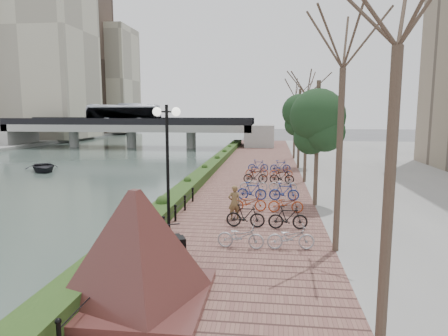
% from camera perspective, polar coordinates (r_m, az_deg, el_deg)
% --- Properties ---
extents(ground, '(220.00, 220.00, 0.00)m').
position_cam_1_polar(ground, '(14.46, -17.36, -14.42)').
color(ground, '#59595B').
rests_on(ground, ground).
extents(river_water, '(30.00, 130.00, 0.02)m').
position_cam_1_polar(river_water, '(42.84, -22.09, 0.28)').
color(river_water, '#43544B').
rests_on(river_water, ground).
extents(promenade, '(8.00, 75.00, 0.50)m').
position_cam_1_polar(promenade, '(30.13, 3.56, -1.78)').
color(promenade, brown).
rests_on(promenade, ground).
extents(hedge, '(1.10, 56.00, 0.60)m').
position_cam_1_polar(hedge, '(32.86, -2.11, 0.04)').
color(hedge, '#213D16').
rests_on(hedge, promenade).
extents(chain_fence, '(0.10, 14.10, 0.70)m').
position_cam_1_polar(chain_fence, '(15.46, -9.62, -9.30)').
color(chain_fence, black).
rests_on(chain_fence, promenade).
extents(granite_monument, '(5.36, 5.36, 2.99)m').
position_cam_1_polar(granite_monument, '(10.74, -12.41, -10.77)').
color(granite_monument, '#411E1C').
rests_on(granite_monument, promenade).
extents(lamppost, '(1.02, 0.32, 5.18)m').
position_cam_1_polar(lamppost, '(14.60, -8.11, 3.16)').
color(lamppost, black).
rests_on(lamppost, promenade).
extents(motorcycle, '(1.22, 1.82, 1.09)m').
position_cam_1_polar(motorcycle, '(13.60, -6.81, -10.84)').
color(motorcycle, black).
rests_on(motorcycle, promenade).
extents(pedestrian, '(0.67, 0.56, 1.58)m').
position_cam_1_polar(pedestrian, '(18.40, 1.47, -4.92)').
color(pedestrian, brown).
rests_on(pedestrian, promenade).
extents(bicycle_parking, '(2.40, 19.89, 1.00)m').
position_cam_1_polar(bicycle_parking, '(23.49, 6.31, -2.88)').
color(bicycle_parking, '#A2A1A5').
rests_on(bicycle_parking, promenade).
extents(street_trees, '(3.20, 37.12, 6.80)m').
position_cam_1_polar(street_trees, '(24.99, 12.20, 3.93)').
color(street_trees, '#3B2E22').
rests_on(street_trees, promenade).
extents(bridge, '(36.00, 10.77, 6.50)m').
position_cam_1_polar(bridge, '(60.86, -13.33, 6.02)').
color(bridge, gray).
rests_on(bridge, ground).
extents(boat, '(4.64, 4.85, 0.82)m').
position_cam_1_polar(boat, '(39.55, -24.43, 0.15)').
color(boat, black).
rests_on(boat, river_water).
extents(far_buildings, '(35.00, 38.00, 38.00)m').
position_cam_1_polar(far_buildings, '(91.89, -25.05, 14.12)').
color(far_buildings, '#B3AE95').
rests_on(far_buildings, far_bank).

